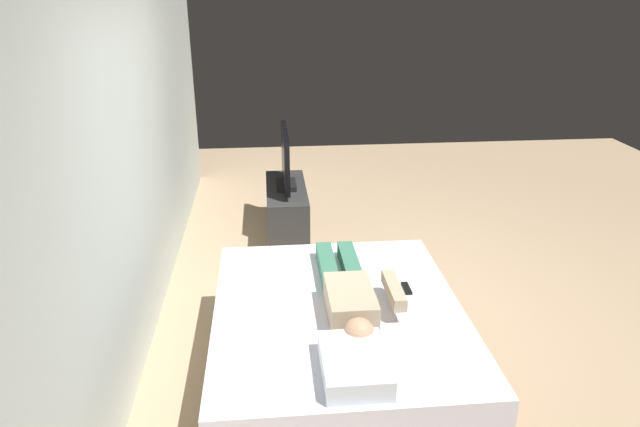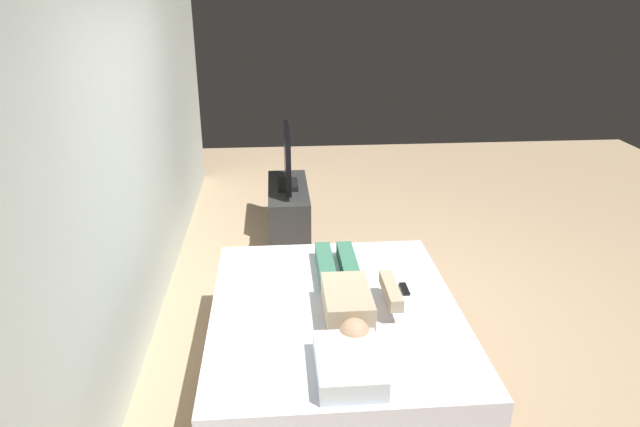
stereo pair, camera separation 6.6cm
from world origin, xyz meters
name	(u,v)px [view 2 (the right image)]	position (x,y,z in m)	size (l,w,h in m)	color
ground_plane	(365,317)	(0.00, 0.00, 0.00)	(10.00, 10.00, 0.00)	tan
back_wall	(138,134)	(0.40, 1.66, 1.40)	(6.40, 0.10, 2.80)	silver
bed	(335,344)	(-0.72, 0.31, 0.26)	(1.97, 1.63, 0.54)	brown
pillow	(349,365)	(-1.38, 0.31, 0.60)	(0.48, 0.34, 0.12)	white
person	(347,293)	(-0.69, 0.24, 0.62)	(1.26, 0.46, 0.18)	tan
remote	(404,289)	(-0.54, -0.17, 0.55)	(0.15, 0.04, 0.02)	black
tv_stand	(288,210)	(1.68, 0.54, 0.25)	(1.10, 0.40, 0.50)	#2D2D2D
tv	(287,160)	(1.68, 0.54, 0.78)	(0.88, 0.20, 0.59)	black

